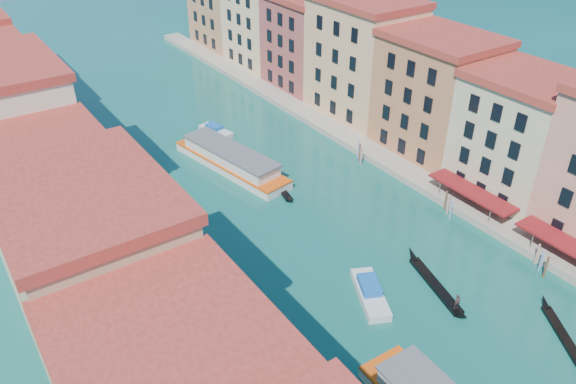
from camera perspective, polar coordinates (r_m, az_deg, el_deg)
name	(u,v)px	position (r m, az deg, el deg)	size (l,w,h in m)	color
left_bank_palazzos	(32,169)	(72.11, -24.58, 2.12)	(12.80, 128.40, 21.00)	tan
right_bank_palazzos	(386,74)	(95.84, 9.93, 11.72)	(12.80, 128.40, 21.00)	#A75639
quay	(345,137)	(94.45, 5.84, 5.61)	(4.00, 140.00, 1.00)	gray
mooring_poles_right	(520,249)	(72.07, 22.53, -5.39)	(1.44, 54.24, 3.20)	#58311E
vaporetto_far	(231,160)	(85.28, -5.83, 3.28)	(8.72, 22.22, 3.23)	silver
gondola_fore	(436,284)	(65.27, 14.76, -9.03)	(4.37, 12.47, 2.53)	black
gondola_right	(565,336)	(63.83, 26.31, -13.00)	(6.40, 9.60, 2.16)	black
gondola_far	(279,185)	(80.66, -0.95, 0.71)	(2.99, 10.43, 1.49)	black
motorboat_mid	(370,292)	(62.52, 8.34, -10.02)	(5.66, 8.21, 1.64)	silver
motorboat_far	(216,130)	(96.99, -7.37, 6.27)	(3.58, 6.98, 1.38)	beige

